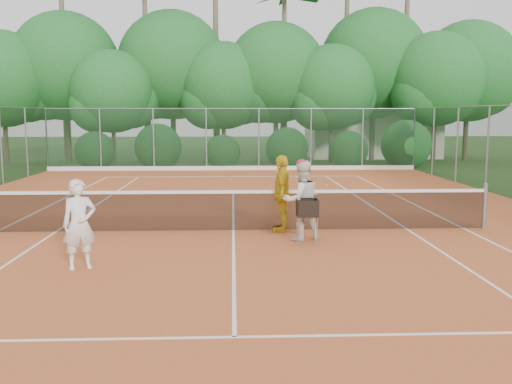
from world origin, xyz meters
TOP-DOWN VIEW (x-y plane):
  - ground at (0.00, 0.00)m, footprint 120.00×120.00m
  - clay_court at (0.00, 0.00)m, footprint 18.00×36.00m
  - club_building at (9.00, 24.00)m, footprint 8.00×5.00m
  - tennis_net at (0.00, 0.00)m, footprint 11.97×0.10m
  - player_white at (-2.69, -3.14)m, footprint 0.68×0.58m
  - player_center_grp at (1.46, -1.01)m, footprint 1.00×0.88m
  - player_yellow at (1.13, -0.03)m, footprint 0.53×1.08m
  - ball_hopper at (1.53, -1.47)m, footprint 0.42×0.42m
  - stray_ball_a at (-0.07, 10.19)m, footprint 0.07×0.07m
  - stray_ball_b at (2.76, 11.25)m, footprint 0.07×0.07m
  - stray_ball_c at (3.57, 8.33)m, footprint 0.07×0.07m
  - court_markings at (0.00, 0.00)m, footprint 11.03×23.83m
  - fence_back at (0.00, 15.00)m, footprint 18.07×0.07m
  - tropical_treeline at (1.43, 20.22)m, footprint 32.10×8.49m

SIDE VIEW (x-z plane):
  - ground at x=0.00m, z-range 0.00..0.00m
  - clay_court at x=0.00m, z-range 0.00..0.02m
  - court_markings at x=0.00m, z-range 0.02..0.03m
  - stray_ball_a at x=-0.07m, z-range 0.02..0.09m
  - stray_ball_b at x=2.76m, z-range 0.02..0.09m
  - stray_ball_c at x=3.57m, z-range 0.02..0.09m
  - tennis_net at x=0.00m, z-range -0.02..1.08m
  - ball_hopper at x=1.53m, z-range 0.30..1.26m
  - player_white at x=-2.69m, z-range 0.02..1.60m
  - player_center_grp at x=1.46m, z-range 0.01..1.76m
  - player_yellow at x=1.13m, z-range 0.02..1.79m
  - club_building at x=9.00m, z-range 0.00..3.00m
  - fence_back at x=0.00m, z-range 0.02..3.02m
  - tropical_treeline at x=1.43m, z-range -2.40..12.63m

